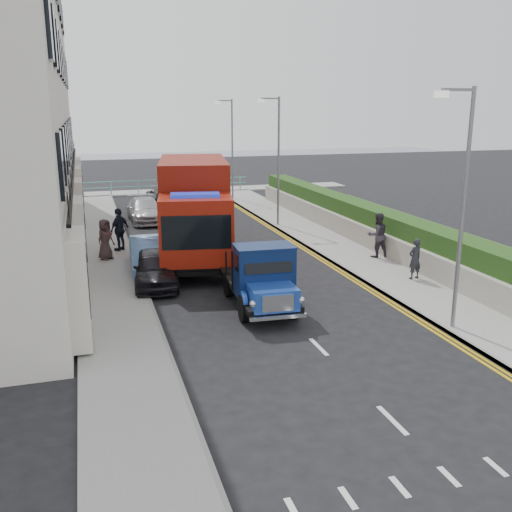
# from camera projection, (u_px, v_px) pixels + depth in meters

# --- Properties ---
(ground) EXTENTS (120.00, 120.00, 0.00)m
(ground) POSITION_uv_depth(u_px,v_px,m) (293.00, 322.00, 17.66)
(ground) COLOR black
(ground) RESTS_ON ground
(pavement_west) EXTENTS (2.40, 38.00, 0.12)m
(pavement_west) POSITION_uv_depth(u_px,v_px,m) (107.00, 260.00, 24.52)
(pavement_west) COLOR gray
(pavement_west) RESTS_ON ground
(pavement_east) EXTENTS (2.60, 38.00, 0.12)m
(pavement_east) POSITION_uv_depth(u_px,v_px,m) (331.00, 244.00, 27.46)
(pavement_east) COLOR gray
(pavement_east) RESTS_ON ground
(promenade) EXTENTS (30.00, 2.50, 0.12)m
(promenade) POSITION_uv_depth(u_px,v_px,m) (163.00, 192.00, 44.50)
(promenade) COLOR gray
(promenade) RESTS_ON ground
(sea_plane) EXTENTS (120.00, 120.00, 0.00)m
(sea_plane) POSITION_uv_depth(u_px,v_px,m) (130.00, 159.00, 73.22)
(sea_plane) COLOR slate
(sea_plane) RESTS_ON ground
(garden_east) EXTENTS (1.45, 28.00, 1.75)m
(garden_east) POSITION_uv_depth(u_px,v_px,m) (368.00, 225.00, 27.79)
(garden_east) COLOR #B2AD9E
(garden_east) RESTS_ON ground
(seafront_railing) EXTENTS (13.00, 0.08, 1.11)m
(seafront_railing) POSITION_uv_depth(u_px,v_px,m) (165.00, 186.00, 43.63)
(seafront_railing) COLOR #59B2A5
(seafront_railing) RESTS_ON ground
(lamp_near) EXTENTS (1.23, 0.18, 7.00)m
(lamp_near) POSITION_uv_depth(u_px,v_px,m) (460.00, 197.00, 15.97)
(lamp_near) COLOR slate
(lamp_near) RESTS_ON ground
(lamp_mid) EXTENTS (1.23, 0.18, 7.00)m
(lamp_mid) POSITION_uv_depth(u_px,v_px,m) (276.00, 154.00, 30.79)
(lamp_mid) COLOR slate
(lamp_mid) RESTS_ON ground
(lamp_far) EXTENTS (1.23, 0.18, 7.00)m
(lamp_far) POSITION_uv_depth(u_px,v_px,m) (231.00, 143.00, 40.05)
(lamp_far) COLOR slate
(lamp_far) RESTS_ON ground
(bedford_lorry) EXTENTS (2.11, 4.76, 2.20)m
(bedford_lorry) POSITION_uv_depth(u_px,v_px,m) (263.00, 282.00, 18.33)
(bedford_lorry) COLOR black
(bedford_lorry) RESTS_ON ground
(red_lorry) EXTENTS (4.10, 8.50, 4.27)m
(red_lorry) POSITION_uv_depth(u_px,v_px,m) (194.00, 208.00, 24.34)
(red_lorry) COLOR black
(red_lorry) RESTS_ON ground
(parked_car_front) EXTENTS (1.91, 4.03, 1.33)m
(parked_car_front) POSITION_uv_depth(u_px,v_px,m) (155.00, 268.00, 21.15)
(parked_car_front) COLOR black
(parked_car_front) RESTS_ON ground
(parked_car_mid) EXTENTS (1.63, 4.23, 1.38)m
(parked_car_mid) POSITION_uv_depth(u_px,v_px,m) (149.00, 255.00, 22.96)
(parked_car_mid) COLOR #6091CD
(parked_car_mid) RESTS_ON ground
(parked_car_rear) EXTENTS (1.97, 4.63, 1.33)m
(parked_car_rear) POSITION_uv_depth(u_px,v_px,m) (145.00, 210.00, 33.12)
(parked_car_rear) COLOR #AFAFB4
(parked_car_rear) RESTS_ON ground
(seafront_car_left) EXTENTS (2.82, 5.27, 1.41)m
(seafront_car_left) POSITION_uv_depth(u_px,v_px,m) (164.00, 197.00, 37.54)
(seafront_car_left) COLOR black
(seafront_car_left) RESTS_ON ground
(seafront_car_right) EXTENTS (3.42, 4.74, 1.50)m
(seafront_car_right) POSITION_uv_depth(u_px,v_px,m) (198.00, 190.00, 40.38)
(seafront_car_right) COLOR silver
(seafront_car_right) RESTS_ON ground
(pedestrian_east_near) EXTENTS (0.64, 0.49, 1.57)m
(pedestrian_east_near) POSITION_uv_depth(u_px,v_px,m) (415.00, 259.00, 21.50)
(pedestrian_east_near) COLOR #232428
(pedestrian_east_near) RESTS_ON pavement_east
(pedestrian_east_far) EXTENTS (0.96, 0.76, 1.94)m
(pedestrian_east_far) POSITION_uv_depth(u_px,v_px,m) (377.00, 235.00, 24.65)
(pedestrian_east_far) COLOR #342E38
(pedestrian_east_far) RESTS_ON pavement_east
(pedestrian_west_near) EXTENTS (1.14, 1.14, 1.94)m
(pedestrian_west_near) POSITION_uv_depth(u_px,v_px,m) (120.00, 229.00, 25.79)
(pedestrian_west_near) COLOR black
(pedestrian_west_near) RESTS_ON pavement_west
(pedestrian_west_far) EXTENTS (1.00, 0.99, 1.75)m
(pedestrian_west_far) POSITION_uv_depth(u_px,v_px,m) (105.00, 239.00, 24.29)
(pedestrian_west_far) COLOR #3D2C2C
(pedestrian_west_far) RESTS_ON pavement_west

